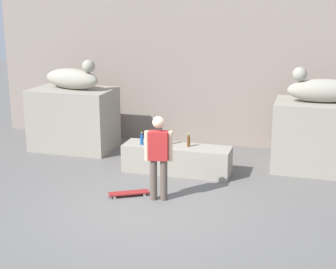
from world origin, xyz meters
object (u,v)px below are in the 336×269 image
at_px(statue_reclining_left, 73,78).
at_px(bottle_orange, 171,138).
at_px(bottle_blue, 142,139).
at_px(skater, 159,154).
at_px(bottle_brown, 189,141).
at_px(skateboard, 129,193).
at_px(statue_reclining_right, 323,90).

relative_size(statue_reclining_left, bottle_orange, 5.17).
bearing_deg(bottle_blue, skater, -60.17).
bearing_deg(skater, statue_reclining_left, -51.82).
distance_m(skater, bottle_brown, 1.69).
distance_m(statue_reclining_left, skater, 4.24).
bearing_deg(skateboard, bottle_orange, -131.83).
bearing_deg(skater, statue_reclining_right, -148.05).
distance_m(skater, bottle_orange, 1.78).
relative_size(skater, skateboard, 2.11).
distance_m(statue_reclining_left, skateboard, 4.11).
bearing_deg(bottle_blue, bottle_orange, 20.81).
xyz_separation_m(statue_reclining_right, bottle_brown, (-2.77, -1.05, -1.12)).
distance_m(skateboard, bottle_blue, 1.69).
distance_m(statue_reclining_right, bottle_blue, 4.16).
relative_size(statue_reclining_left, bottle_brown, 5.69).
height_order(statue_reclining_right, skateboard, statue_reclining_right).
bearing_deg(statue_reclining_left, bottle_orange, -5.95).
xyz_separation_m(bottle_brown, bottle_orange, (-0.44, 0.09, 0.01)).
relative_size(statue_reclining_left, skateboard, 2.13).
xyz_separation_m(skater, bottle_brown, (0.18, 1.67, -0.18)).
xyz_separation_m(skateboard, bottle_blue, (-0.25, 1.52, 0.67)).
relative_size(skateboard, bottle_blue, 2.75).
xyz_separation_m(statue_reclining_left, skater, (3.12, -2.72, -0.94)).
height_order(skater, bottle_brown, skater).
height_order(bottle_blue, bottle_orange, bottle_orange).
xyz_separation_m(skateboard, bottle_orange, (0.36, 1.76, 0.69)).
relative_size(skateboard, bottle_orange, 2.43).
height_order(bottle_brown, bottle_orange, bottle_orange).
bearing_deg(skater, bottle_brown, -106.82).
relative_size(bottle_brown, bottle_orange, 0.91).
bearing_deg(statue_reclining_right, skater, 33.72).
distance_m(statue_reclining_left, statue_reclining_right, 6.07).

